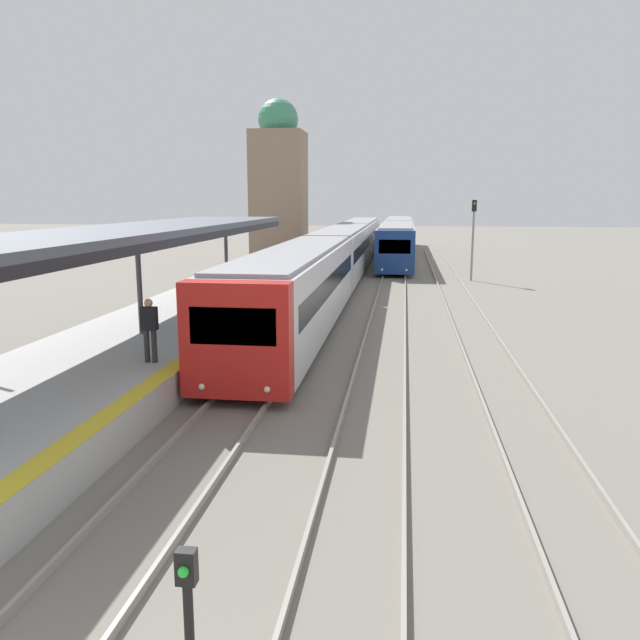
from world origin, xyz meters
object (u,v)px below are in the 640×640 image
at_px(signal_post_near, 188,608).
at_px(signal_mast_far, 473,230).
at_px(person_on_platform, 150,326).
at_px(train_near, 342,251).
at_px(train_far, 398,237).

relative_size(signal_post_near, signal_mast_far, 0.33).
bearing_deg(person_on_platform, signal_post_near, -65.48).
bearing_deg(signal_post_near, person_on_platform, 114.52).
xyz_separation_m(train_near, signal_post_near, (1.93, -34.61, -0.74)).
height_order(person_on_platform, train_near, train_near).
bearing_deg(train_far, signal_mast_far, -73.76).
bearing_deg(signal_post_near, signal_mast_far, 79.79).
relative_size(train_far, signal_mast_far, 6.50).
height_order(train_near, signal_mast_far, signal_mast_far).
height_order(train_far, signal_post_near, train_far).
relative_size(person_on_platform, signal_mast_far, 0.33).
distance_m(person_on_platform, signal_post_near, 10.61).
distance_m(person_on_platform, train_far, 42.01).
distance_m(train_near, signal_post_near, 34.67).
height_order(train_near, signal_post_near, train_near).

